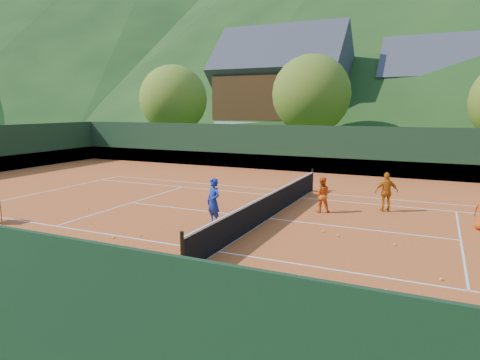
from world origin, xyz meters
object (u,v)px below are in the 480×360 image
at_px(tennis_net, 269,205).
at_px(chalet_left, 282,93).
at_px(student_a, 322,195).
at_px(chalet_mid, 445,99).
at_px(student_b, 387,192).
at_px(coach, 213,202).

bearing_deg(tennis_net, chalet_left, 108.43).
bearing_deg(student_a, chalet_mid, -116.80).
distance_m(student_a, tennis_net, 2.36).
bearing_deg(student_a, chalet_left, -86.66).
bearing_deg(chalet_left, chalet_mid, 14.04).
bearing_deg(student_b, coach, 16.03).
bearing_deg(coach, student_a, 73.25).
relative_size(student_a, tennis_net, 0.12).
distance_m(student_a, chalet_mid, 32.80).
relative_size(student_a, chalet_left, 0.10).
bearing_deg(coach, student_b, 65.66).
xyz_separation_m(tennis_net, chalet_mid, (6.00, 34.00, 4.47)).
bearing_deg(student_a, coach, 29.60).
xyz_separation_m(coach, tennis_net, (1.48, 1.60, -0.33)).
distance_m(coach, chalet_left, 33.08).
relative_size(student_b, chalet_mid, 0.12).
distance_m(coach, chalet_mid, 36.61).
xyz_separation_m(tennis_net, chalet_left, (-10.00, 30.00, 5.13)).
bearing_deg(chalet_left, student_b, -62.87).
xyz_separation_m(coach, chalet_mid, (7.48, 35.60, 4.14)).
bearing_deg(tennis_net, student_a, 49.62).
xyz_separation_m(student_a, tennis_net, (-1.52, -1.79, -0.21)).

